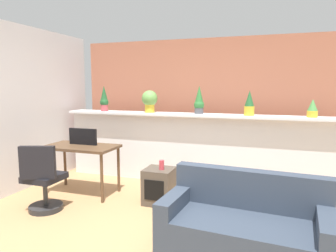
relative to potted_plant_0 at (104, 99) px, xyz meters
name	(u,v)px	position (x,y,z in m)	size (l,w,h in m)	color
ground_plane	(155,238)	(1.72, -1.93, -1.41)	(12.00, 12.00, 0.00)	tan
divider_wall	(197,150)	(1.72, 0.07, -0.84)	(4.74, 0.16, 1.16)	silver
plant_shelf	(197,115)	(1.72, 0.03, -0.24)	(4.74, 0.38, 0.04)	silver
brick_wall_behind	(205,108)	(1.72, 0.67, -0.16)	(4.74, 0.10, 2.50)	#AD664C
potted_plant_0	(104,99)	(0.00, 0.00, 0.00)	(0.15, 0.15, 0.46)	#B7474C
potted_plant_1	(150,100)	(0.89, 0.00, 0.00)	(0.27, 0.27, 0.38)	gold
potted_plant_2	(199,101)	(1.74, 0.06, -0.01)	(0.17, 0.17, 0.46)	#4C4C51
potted_plant_3	(249,104)	(2.55, -0.01, -0.03)	(0.16, 0.16, 0.39)	gold
potted_plant_4	(313,108)	(3.45, 0.00, -0.09)	(0.15, 0.15, 0.27)	gold
desk	(81,151)	(0.15, -0.97, -0.75)	(1.10, 0.60, 0.75)	brown
tv_monitor	(83,137)	(0.13, -0.89, -0.54)	(0.47, 0.04, 0.25)	black
office_chair	(43,183)	(0.09, -1.75, -1.03)	(0.50, 0.50, 0.91)	#262628
side_cube_shelf	(159,186)	(1.42, -0.98, -1.16)	(0.40, 0.41, 0.50)	#4C4238
vase_on_shelf	(162,165)	(1.47, -1.00, -0.85)	(0.07, 0.07, 0.13)	#CC3D47
couch	(244,229)	(2.68, -2.00, -1.13)	(1.62, 0.88, 0.80)	#333D4C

